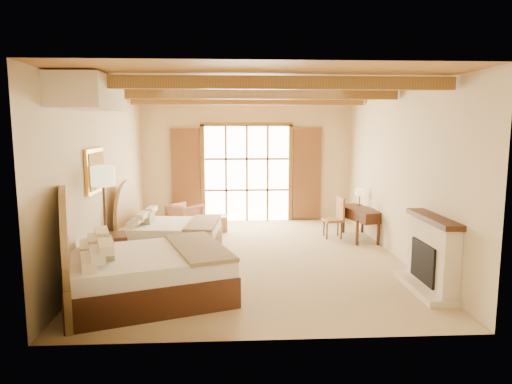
{
  "coord_description": "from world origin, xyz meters",
  "views": [
    {
      "loc": [
        -0.42,
        -8.54,
        2.48
      ],
      "look_at": [
        0.06,
        0.2,
        1.23
      ],
      "focal_mm": 32.0,
      "sensor_mm": 36.0,
      "label": 1
    }
  ],
  "objects": [
    {
      "name": "nightstand",
      "position": [
        -2.5,
        -0.85,
        0.33
      ],
      "size": [
        0.69,
        0.69,
        0.66
      ],
      "primitive_type": "cube",
      "rotation": [
        0.0,
        0.0,
        0.3
      ],
      "color": "#3F1F0F",
      "rests_on": "floor"
    },
    {
      "name": "armchair",
      "position": [
        -1.55,
        2.43,
        0.32
      ],
      "size": [
        0.98,
        0.98,
        0.64
      ],
      "primitive_type": "imported",
      "rotation": [
        0.0,
        0.0,
        -3.87
      ],
      "color": "#AA6F50",
      "rests_on": "floor"
    },
    {
      "name": "desk",
      "position": [
        2.46,
        1.31,
        0.37
      ],
      "size": [
        0.88,
        1.38,
        0.69
      ],
      "rotation": [
        0.0,
        0.0,
        0.29
      ],
      "color": "#3F1F0F",
      "rests_on": "floor"
    },
    {
      "name": "ceiling",
      "position": [
        0.0,
        0.0,
        3.2
      ],
      "size": [
        7.0,
        7.0,
        0.0
      ],
      "primitive_type": "plane",
      "rotation": [
        3.14,
        0.0,
        0.0
      ],
      "color": "#A76F35",
      "rests_on": "ground"
    },
    {
      "name": "canopy_valance",
      "position": [
        -2.4,
        -2.0,
        2.95
      ],
      "size": [
        0.7,
        1.4,
        0.45
      ],
      "primitive_type": "cube",
      "color": "beige",
      "rests_on": "ceiling"
    },
    {
      "name": "floor",
      "position": [
        0.0,
        0.0,
        0.0
      ],
      "size": [
        7.0,
        7.0,
        0.0
      ],
      "primitive_type": "plane",
      "color": "tan",
      "rests_on": "ground"
    },
    {
      "name": "fireplace",
      "position": [
        2.6,
        -2.0,
        0.51
      ],
      "size": [
        0.46,
        1.4,
        1.16
      ],
      "color": "beige",
      "rests_on": "ground"
    },
    {
      "name": "wall_right",
      "position": [
        2.75,
        0.0,
        1.6
      ],
      "size": [
        0.0,
        7.0,
        7.0
      ],
      "primitive_type": "plane",
      "rotation": [
        1.57,
        0.0,
        -1.57
      ],
      "color": "beige",
      "rests_on": "ground"
    },
    {
      "name": "painting",
      "position": [
        -2.7,
        -0.75,
        1.75
      ],
      "size": [
        0.06,
        0.95,
        0.75
      ],
      "color": "gold",
      "rests_on": "wall_left"
    },
    {
      "name": "bed_far",
      "position": [
        -1.77,
        0.53,
        0.38
      ],
      "size": [
        2.02,
        1.59,
        1.25
      ],
      "rotation": [
        0.0,
        0.0,
        -0.09
      ],
      "color": "#3F1F0F",
      "rests_on": "floor"
    },
    {
      "name": "wall_back",
      "position": [
        0.0,
        3.5,
        1.6
      ],
      "size": [
        5.5,
        0.0,
        5.5
      ],
      "primitive_type": "plane",
      "rotation": [
        1.57,
        0.0,
        0.0
      ],
      "color": "beige",
      "rests_on": "ground"
    },
    {
      "name": "bed_near",
      "position": [
        -1.81,
        -2.1,
        0.45
      ],
      "size": [
        2.79,
        2.35,
        1.49
      ],
      "rotation": [
        0.0,
        0.0,
        0.33
      ],
      "color": "#3F1F0F",
      "rests_on": "floor"
    },
    {
      "name": "french_doors",
      "position": [
        0.0,
        3.44,
        1.25
      ],
      "size": [
        3.95,
        0.08,
        2.6
      ],
      "color": "white",
      "rests_on": "ground"
    },
    {
      "name": "desk_lamp",
      "position": [
        2.55,
        1.72,
        0.98
      ],
      "size": [
        0.19,
        0.19,
        0.38
      ],
      "color": "#3D2A1D",
      "rests_on": "desk"
    },
    {
      "name": "ottoman",
      "position": [
        -0.78,
        2.27,
        0.18
      ],
      "size": [
        0.54,
        0.54,
        0.37
      ],
      "primitive_type": "cube",
      "rotation": [
        0.0,
        0.0,
        0.07
      ],
      "color": "olive",
      "rests_on": "floor"
    },
    {
      "name": "ceiling_beams",
      "position": [
        0.0,
        0.0,
        3.08
      ],
      "size": [
        5.39,
        4.6,
        0.18
      ],
      "primitive_type": null,
      "color": "olive",
      "rests_on": "ceiling"
    },
    {
      "name": "floor_lamp",
      "position": [
        -2.5,
        -1.05,
        1.58
      ],
      "size": [
        0.39,
        0.39,
        1.86
      ],
      "color": "#3D2A1D",
      "rests_on": "floor"
    },
    {
      "name": "desk_chair",
      "position": [
        1.89,
        1.42,
        0.29
      ],
      "size": [
        0.46,
        0.46,
        0.92
      ],
      "rotation": [
        0.0,
        0.0,
        0.14
      ],
      "color": "#9F5730",
      "rests_on": "floor"
    },
    {
      "name": "wall_left",
      "position": [
        -2.75,
        0.0,
        1.6
      ],
      "size": [
        0.0,
        7.0,
        7.0
      ],
      "primitive_type": "plane",
      "rotation": [
        1.57,
        0.0,
        1.57
      ],
      "color": "beige",
      "rests_on": "ground"
    }
  ]
}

